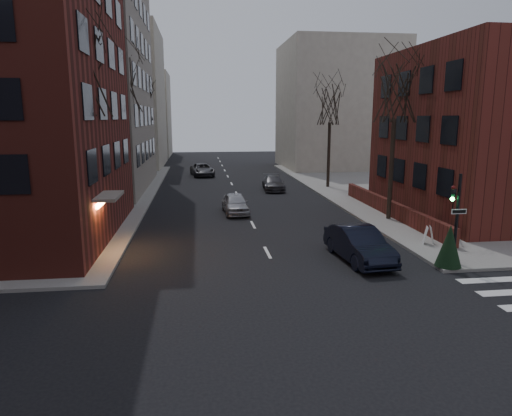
{
  "coord_description": "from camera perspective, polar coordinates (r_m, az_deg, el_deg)",
  "views": [
    {
      "loc": [
        -3.28,
        -9.38,
        6.54
      ],
      "look_at": [
        -0.41,
        13.28,
        2.0
      ],
      "focal_mm": 32.0,
      "sensor_mm": 36.0,
      "label": 1
    }
  ],
  "objects": [
    {
      "name": "car_lane_gray",
      "position": [
        41.8,
        2.19,
        3.14
      ],
      "size": [
        2.12,
        4.65,
        1.32
      ],
      "primitive_type": "imported",
      "rotation": [
        0.0,
        0.0,
        -0.06
      ],
      "color": "#3B3A3F",
      "rests_on": "ground"
    },
    {
      "name": "tree_right_a",
      "position": [
        29.96,
        17.05,
        13.61
      ],
      "size": [
        3.96,
        3.96,
        9.72
      ],
      "color": "#2D231C",
      "rests_on": "sidewalk_far_right"
    },
    {
      "name": "car_lane_far",
      "position": [
        52.54,
        -6.74,
        4.78
      ],
      "size": [
        2.97,
        5.31,
        1.4
      ],
      "primitive_type": "imported",
      "rotation": [
        0.0,
        0.0,
        0.13
      ],
      "color": "#3D3C41",
      "rests_on": "ground"
    },
    {
      "name": "tree_left_c",
      "position": [
        49.71,
        -13.95,
        12.63
      ],
      "size": [
        3.96,
        3.96,
        9.72
      ],
      "color": "#2D231C",
      "rests_on": "sidewalk_far_left"
    },
    {
      "name": "tree_left_a",
      "position": [
        24.1,
        -21.21,
        15.11
      ],
      "size": [
        4.18,
        4.18,
        10.26
      ],
      "color": "#2D231C",
      "rests_on": "sidewalk_far_left"
    },
    {
      "name": "building_distant_ra",
      "position": [
        62.15,
        10.12,
        12.41
      ],
      "size": [
        14.0,
        14.0,
        16.0
      ],
      "primitive_type": "cube",
      "color": "#BEB5A1",
      "rests_on": "ground"
    },
    {
      "name": "building_distant_la",
      "position": [
        65.48,
        -18.0,
        12.86
      ],
      "size": [
        14.0,
        16.0,
        18.0
      ],
      "primitive_type": "cube",
      "color": "#BEB5A1",
      "rests_on": "ground"
    },
    {
      "name": "traffic_signal",
      "position": [
        22.02,
        23.62,
        -1.86
      ],
      "size": [
        0.76,
        0.44,
        4.0
      ],
      "color": "black",
      "rests_on": "sidewalk_far_right"
    },
    {
      "name": "streetlamp_far",
      "position": [
        51.66,
        -12.83,
        8.41
      ],
      "size": [
        0.36,
        0.36,
        6.28
      ],
      "color": "black",
      "rests_on": "sidewalk_far_left"
    },
    {
      "name": "car_lane_silver",
      "position": [
        31.62,
        -2.61,
        0.57
      ],
      "size": [
        1.83,
        4.14,
        1.38
      ],
      "primitive_type": "imported",
      "rotation": [
        0.0,
        0.0,
        0.05
      ],
      "color": "#A2A2A7",
      "rests_on": "ground"
    },
    {
      "name": "low_wall_right",
      "position": [
        31.6,
        16.38,
        0.04
      ],
      "size": [
        0.35,
        16.0,
        1.0
      ],
      "primitive_type": "cube",
      "color": "#5D201A",
      "rests_on": "sidewalk_far_right"
    },
    {
      "name": "building_left_tan",
      "position": [
        46.1,
        -26.02,
        19.47
      ],
      "size": [
        18.0,
        18.0,
        28.0
      ],
      "primitive_type": "cube",
      "color": "gray",
      "rests_on": "ground"
    },
    {
      "name": "building_distant_lb",
      "position": [
        81.96,
        -14.32,
        11.22
      ],
      "size": [
        10.0,
        12.0,
        14.0
      ],
      "primitive_type": "cube",
      "color": "#BEB5A1",
      "rests_on": "ground"
    },
    {
      "name": "evergreen_shrub",
      "position": [
        21.56,
        23.02,
        -4.35
      ],
      "size": [
        1.28,
        1.28,
        1.86
      ],
      "primitive_type": "cone",
      "rotation": [
        0.0,
        0.0,
        0.16
      ],
      "color": "#16311B",
      "rests_on": "sidewalk_far_right"
    },
    {
      "name": "streetlamp_near",
      "position": [
        31.84,
        -16.21,
        6.65
      ],
      "size": [
        0.36,
        0.36,
        6.28
      ],
      "color": "black",
      "rests_on": "sidewalk_far_left"
    },
    {
      "name": "building_right_brick",
      "position": [
        34.61,
        27.95,
        8.23
      ],
      "size": [
        12.0,
        14.0,
        11.0
      ],
      "primitive_type": "cube",
      "color": "#5D201A",
      "rests_on": "ground"
    },
    {
      "name": "tree_left_b",
      "position": [
        35.88,
        -16.61,
        14.58
      ],
      "size": [
        4.4,
        4.4,
        10.8
      ],
      "color": "#2D231C",
      "rests_on": "sidewalk_far_left"
    },
    {
      "name": "tree_right_b",
      "position": [
        43.12,
        9.26,
        12.49
      ],
      "size": [
        3.74,
        3.74,
        9.18
      ],
      "color": "#2D231C",
      "rests_on": "sidewalk_far_right"
    },
    {
      "name": "ground",
      "position": [
        11.89,
        10.88,
        -22.33
      ],
      "size": [
        160.0,
        160.0,
        0.0
      ],
      "primitive_type": "plane",
      "color": "black",
      "rests_on": "ground"
    },
    {
      "name": "parked_sedan",
      "position": [
        21.66,
        12.74,
        -4.43
      ],
      "size": [
        2.12,
        4.95,
        1.59
      ],
      "primitive_type": "imported",
      "rotation": [
        0.0,
        0.0,
        0.09
      ],
      "color": "black",
      "rests_on": "ground"
    },
    {
      "name": "sandwich_board",
      "position": [
        25.13,
        20.75,
        -3.17
      ],
      "size": [
        0.57,
        0.67,
        0.91
      ],
      "primitive_type": "cube",
      "rotation": [
        0.0,
        0.0,
        -0.33
      ],
      "color": "silver",
      "rests_on": "sidewalk_far_right"
    }
  ]
}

